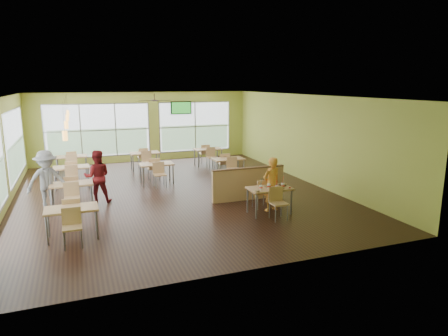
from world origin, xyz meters
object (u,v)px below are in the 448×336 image
Objects in this scene: main_table at (270,192)px; half_wall_divider at (248,183)px; food_basket at (283,185)px; man_plaid at (271,184)px.

half_wall_divider is (0.00, 1.45, -0.11)m from main_table.
main_table is 0.63× the size of half_wall_divider.
main_table is 0.48m from food_basket.
man_plaid is at bearing 52.14° from main_table.
main_table reaches higher than food_basket.
main_table is at bearing -172.40° from food_basket.
main_table is 0.97× the size of man_plaid.
man_plaid is 6.84× the size of food_basket.
half_wall_divider is at bearing 108.12° from food_basket.
man_plaid is 0.33m from food_basket.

